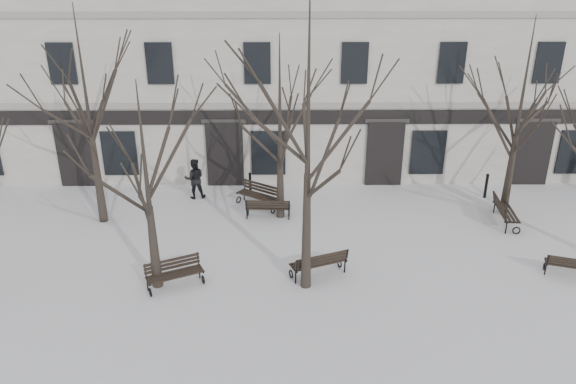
{
  "coord_description": "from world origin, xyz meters",
  "views": [
    {
      "loc": [
        -0.94,
        -15.26,
        9.7
      ],
      "look_at": [
        -0.78,
        3.0,
        1.77
      ],
      "focal_mm": 35.0,
      "sensor_mm": 36.0,
      "label": 1
    }
  ],
  "objects_px": {
    "bench_0": "(174,273)",
    "bench_2": "(572,265)",
    "bench_5": "(504,211)",
    "bench_3": "(259,195)",
    "tree_1": "(145,164)",
    "bench_4": "(268,207)",
    "tree_2": "(308,111)",
    "bench_1": "(319,263)"
  },
  "relations": [
    {
      "from": "tree_1",
      "to": "bench_4",
      "type": "relative_size",
      "value": 3.7
    },
    {
      "from": "bench_5",
      "to": "tree_1",
      "type": "bearing_deg",
      "value": 114.74
    },
    {
      "from": "bench_1",
      "to": "bench_3",
      "type": "bearing_deg",
      "value": -90.49
    },
    {
      "from": "tree_1",
      "to": "bench_5",
      "type": "relative_size",
      "value": 3.33
    },
    {
      "from": "tree_2",
      "to": "bench_1",
      "type": "height_order",
      "value": "tree_2"
    },
    {
      "from": "tree_1",
      "to": "bench_2",
      "type": "bearing_deg",
      "value": 1.65
    },
    {
      "from": "tree_1",
      "to": "bench_0",
      "type": "xyz_separation_m",
      "value": [
        0.56,
        -0.03,
        -3.58
      ]
    },
    {
      "from": "bench_3",
      "to": "bench_4",
      "type": "distance_m",
      "value": 1.21
    },
    {
      "from": "bench_0",
      "to": "tree_2",
      "type": "bearing_deg",
      "value": -25.91
    },
    {
      "from": "bench_2",
      "to": "tree_1",
      "type": "bearing_deg",
      "value": 20.17
    },
    {
      "from": "bench_2",
      "to": "bench_5",
      "type": "xyz_separation_m",
      "value": [
        -0.76,
        3.88,
        0.09
      ]
    },
    {
      "from": "bench_0",
      "to": "bench_4",
      "type": "bearing_deg",
      "value": 34.35
    },
    {
      "from": "bench_0",
      "to": "bench_2",
      "type": "bearing_deg",
      "value": -23.54
    },
    {
      "from": "bench_0",
      "to": "bench_4",
      "type": "height_order",
      "value": "bench_0"
    },
    {
      "from": "bench_1",
      "to": "bench_5",
      "type": "xyz_separation_m",
      "value": [
        7.31,
        3.76,
        0.02
      ]
    },
    {
      "from": "bench_0",
      "to": "bench_2",
      "type": "relative_size",
      "value": 1.1
    },
    {
      "from": "bench_4",
      "to": "bench_0",
      "type": "bearing_deg",
      "value": 62.68
    },
    {
      "from": "bench_2",
      "to": "bench_4",
      "type": "distance_m",
      "value": 10.74
    },
    {
      "from": "tree_1",
      "to": "bench_2",
      "type": "relative_size",
      "value": 3.9
    },
    {
      "from": "tree_1",
      "to": "bench_3",
      "type": "bearing_deg",
      "value": 63.39
    },
    {
      "from": "bench_2",
      "to": "bench_3",
      "type": "distance_m",
      "value": 11.6
    },
    {
      "from": "bench_0",
      "to": "bench_3",
      "type": "relative_size",
      "value": 0.97
    },
    {
      "from": "tree_1",
      "to": "bench_4",
      "type": "xyz_separation_m",
      "value": [
        3.35,
        4.76,
        -3.59
      ]
    },
    {
      "from": "bench_1",
      "to": "bench_4",
      "type": "distance_m",
      "value": 4.6
    },
    {
      "from": "tree_2",
      "to": "bench_4",
      "type": "relative_size",
      "value": 5.12
    },
    {
      "from": "bench_2",
      "to": "bench_5",
      "type": "distance_m",
      "value": 3.96
    },
    {
      "from": "bench_1",
      "to": "bench_3",
      "type": "distance_m",
      "value": 5.81
    },
    {
      "from": "tree_2",
      "to": "bench_2",
      "type": "relative_size",
      "value": 5.4
    },
    {
      "from": "bench_1",
      "to": "bench_4",
      "type": "relative_size",
      "value": 1.1
    },
    {
      "from": "bench_5",
      "to": "bench_1",
      "type": "bearing_deg",
      "value": 123.01
    },
    {
      "from": "bench_0",
      "to": "bench_2",
      "type": "height_order",
      "value": "bench_0"
    },
    {
      "from": "bench_1",
      "to": "bench_4",
      "type": "height_order",
      "value": "bench_1"
    },
    {
      "from": "bench_1",
      "to": "tree_2",
      "type": "bearing_deg",
      "value": 29.58
    },
    {
      "from": "bench_3",
      "to": "bench_0",
      "type": "bearing_deg",
      "value": -77.13
    },
    {
      "from": "tree_2",
      "to": "bench_0",
      "type": "bearing_deg",
      "value": 179.49
    },
    {
      "from": "tree_1",
      "to": "bench_2",
      "type": "distance_m",
      "value": 13.65
    },
    {
      "from": "tree_2",
      "to": "bench_0",
      "type": "relative_size",
      "value": 4.9
    },
    {
      "from": "tree_1",
      "to": "bench_5",
      "type": "bearing_deg",
      "value": 18.97
    },
    {
      "from": "bench_4",
      "to": "bench_5",
      "type": "relative_size",
      "value": 0.9
    },
    {
      "from": "tree_1",
      "to": "tree_2",
      "type": "xyz_separation_m",
      "value": [
        4.64,
        -0.07,
        1.56
      ]
    },
    {
      "from": "bench_0",
      "to": "bench_2",
      "type": "distance_m",
      "value": 12.61
    },
    {
      "from": "tree_1",
      "to": "bench_3",
      "type": "xyz_separation_m",
      "value": [
        2.96,
        5.9,
        -3.55
      ]
    }
  ]
}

